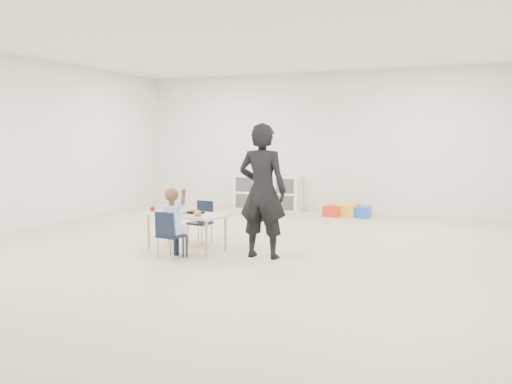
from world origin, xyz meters
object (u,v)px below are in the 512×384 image
at_px(child, 171,221).
at_px(cubby_shelf, 267,193).
at_px(chair_near, 171,235).
at_px(table, 187,232).
at_px(adult, 262,191).

relative_size(child, cubby_shelf, 0.67).
bearing_deg(chair_near, child, 0.00).
bearing_deg(table, child, -72.98).
relative_size(chair_near, adult, 0.36).
height_order(cubby_shelf, adult, adult).
distance_m(table, child, 0.56).
bearing_deg(child, chair_near, 0.00).
relative_size(child, adult, 0.56).
relative_size(table, adult, 0.69).
height_order(child, adult, adult).
bearing_deg(cubby_shelf, adult, -69.78).
xyz_separation_m(cubby_shelf, adult, (1.56, -4.23, 0.49)).
height_order(chair_near, adult, adult).
bearing_deg(adult, cubby_shelf, -70.98).
distance_m(chair_near, cubby_shelf, 4.75).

